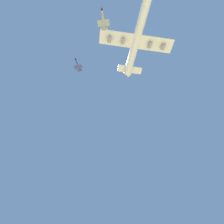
% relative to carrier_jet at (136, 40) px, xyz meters
% --- Properties ---
extents(carrier_jet, '(59.15, 63.07, 18.97)m').
position_rel_carrier_jet_xyz_m(carrier_jet, '(0.00, 0.00, 0.00)').
color(carrier_jet, white).
extents(chase_jet_lead, '(14.52, 10.34, 4.00)m').
position_rel_carrier_jet_xyz_m(chase_jet_lead, '(12.10, -58.82, 8.55)').
color(chase_jet_lead, '#38478C').
extents(chase_jet_left_wing, '(14.09, 11.18, 4.00)m').
position_rel_carrier_jet_xyz_m(chase_jet_left_wing, '(33.27, -5.55, -16.71)').
color(chase_jet_left_wing, '#999EA3').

